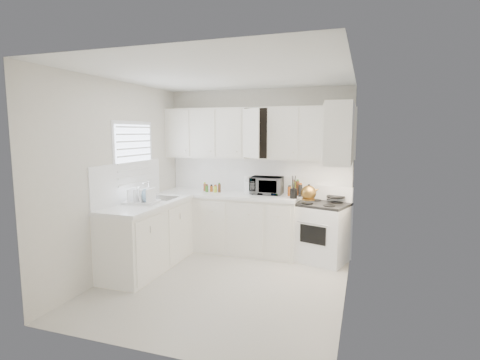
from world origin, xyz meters
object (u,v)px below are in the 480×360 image
at_px(tea_kettle, 309,192).
at_px(rice_cooker, 252,186).
at_px(utensil_crock, 294,187).
at_px(microwave, 267,184).
at_px(dish_rack, 141,195).
at_px(stove, 322,224).

xyz_separation_m(tea_kettle, rice_cooker, (-0.95, 0.30, 0.00)).
height_order(tea_kettle, utensil_crock, utensil_crock).
bearing_deg(microwave, dish_rack, -139.43).
xyz_separation_m(utensil_crock, dish_rack, (-1.91, -1.05, -0.05)).
relative_size(utensil_crock, dish_rack, 0.79).
height_order(rice_cooker, dish_rack, dish_rack).
xyz_separation_m(stove, tea_kettle, (-0.18, -0.16, 0.50)).
height_order(microwave, dish_rack, microwave).
relative_size(tea_kettle, microwave, 0.55).
distance_m(utensil_crock, dish_rack, 2.18).
bearing_deg(microwave, utensil_crock, -29.07).
bearing_deg(tea_kettle, dish_rack, -159.30).
xyz_separation_m(tea_kettle, microwave, (-0.70, 0.28, 0.05)).
bearing_deg(utensil_crock, rice_cooker, 159.34).
bearing_deg(utensil_crock, dish_rack, -151.13).
xyz_separation_m(rice_cooker, dish_rack, (-1.18, -1.33, 0.01)).
relative_size(tea_kettle, dish_rack, 0.61).
relative_size(microwave, rice_cooker, 2.11).
height_order(tea_kettle, dish_rack, dish_rack).
distance_m(stove, rice_cooker, 1.25).
bearing_deg(rice_cooker, microwave, 13.26).
xyz_separation_m(microwave, dish_rack, (-1.44, -1.30, -0.04)).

